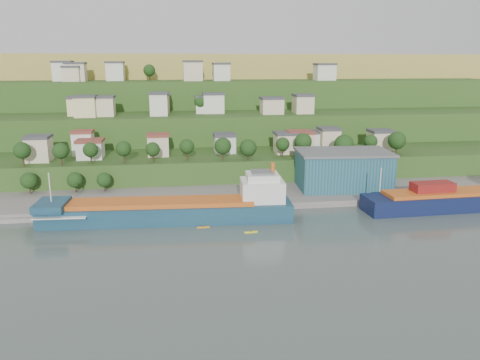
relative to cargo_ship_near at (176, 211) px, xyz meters
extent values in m
plane|color=#404E4B|center=(14.49, -9.24, -2.89)|extent=(500.00, 500.00, 0.00)
cube|color=slate|center=(34.49, 18.76, -2.89)|extent=(220.00, 26.00, 4.00)
cube|color=slate|center=(-40.51, 12.76, -2.89)|extent=(40.00, 18.00, 2.40)
cube|color=#284719|center=(14.49, 46.76, -2.89)|extent=(260.00, 32.00, 20.00)
cube|color=#284719|center=(14.49, 76.76, -2.89)|extent=(280.00, 32.00, 44.00)
cube|color=#284719|center=(14.49, 106.76, -2.89)|extent=(300.00, 32.00, 70.00)
cube|color=olive|center=(14.49, 180.76, -2.89)|extent=(360.00, 120.00, 96.00)
cube|color=beige|center=(-46.87, 41.70, 11.21)|extent=(7.88, 8.20, 8.19)
cube|color=#3F3F44|center=(-46.87, 41.70, 15.75)|extent=(8.48, 8.80, 0.90)
cube|color=silver|center=(-33.68, 51.71, 11.26)|extent=(7.22, 7.23, 8.29)
cube|color=brown|center=(-33.68, 51.71, 15.85)|extent=(7.82, 7.83, 0.90)
cube|color=silver|center=(-29.92, 44.43, 10.13)|extent=(8.85, 8.56, 6.03)
cube|color=brown|center=(-29.92, 44.43, 13.59)|extent=(9.45, 9.16, 0.90)
cube|color=beige|center=(-5.77, 46.24, 10.76)|extent=(7.60, 7.80, 7.30)
cube|color=brown|center=(-5.77, 46.24, 14.87)|extent=(8.20, 8.40, 0.90)
cube|color=silver|center=(19.33, 49.58, 10.28)|extent=(7.75, 8.92, 6.34)
cube|color=#3F3F44|center=(19.33, 49.58, 13.90)|extent=(8.35, 9.52, 0.90)
cube|color=beige|center=(43.06, 44.33, 10.73)|extent=(9.84, 7.85, 7.23)
cube|color=#3F3F44|center=(43.06, 44.33, 14.79)|extent=(10.44, 8.45, 0.90)
cube|color=beige|center=(47.83, 45.00, 10.84)|extent=(9.48, 8.85, 7.46)
cube|color=brown|center=(47.83, 45.00, 15.02)|extent=(10.08, 9.45, 0.90)
cube|color=silver|center=(51.40, 50.94, 10.40)|extent=(9.98, 8.26, 6.58)
cube|color=#3F3F44|center=(51.40, 50.94, 14.14)|extent=(10.58, 8.86, 0.90)
cube|color=beige|center=(60.12, 47.35, 11.20)|extent=(7.46, 7.66, 8.18)
cube|color=#3F3F44|center=(60.12, 47.35, 15.75)|extent=(8.06, 8.26, 0.90)
cube|color=beige|center=(81.01, 46.05, 10.66)|extent=(8.60, 7.71, 7.09)
cube|color=#3F3F44|center=(81.01, 46.05, 14.65)|extent=(9.20, 8.31, 0.90)
cube|color=beige|center=(-38.85, 77.70, 22.61)|extent=(8.80, 7.97, 7.00)
cube|color=#3F3F44|center=(-38.85, 77.70, 26.57)|extent=(9.40, 8.57, 0.90)
cube|color=beige|center=(-35.27, 71.44, 23.04)|extent=(8.42, 8.13, 7.86)
cube|color=#3F3F44|center=(-35.27, 71.44, 27.42)|extent=(9.02, 8.73, 0.90)
cube|color=beige|center=(-28.11, 73.72, 22.86)|extent=(7.95, 7.92, 7.49)
cube|color=#3F3F44|center=(-28.11, 73.72, 27.06)|extent=(8.55, 8.52, 0.90)
cube|color=silver|center=(-5.86, 72.63, 23.50)|extent=(7.25, 7.83, 8.78)
cube|color=#3F3F44|center=(-5.86, 72.63, 28.35)|extent=(7.85, 8.43, 0.90)
cube|color=beige|center=(-5.50, 81.67, 23.11)|extent=(8.06, 8.06, 7.99)
cube|color=#3F3F44|center=(-5.50, 81.67, 27.55)|extent=(8.66, 8.66, 0.90)
cube|color=silver|center=(14.41, 79.42, 22.44)|extent=(8.98, 7.05, 6.65)
cube|color=#3F3F44|center=(14.41, 79.42, 26.22)|extent=(9.58, 7.65, 0.90)
cube|color=silver|center=(17.63, 78.66, 23.11)|extent=(8.91, 7.15, 8.00)
cube|color=#3F3F44|center=(17.63, 78.66, 27.56)|extent=(9.51, 7.75, 0.90)
cube|color=beige|center=(42.43, 72.54, 22.27)|extent=(9.20, 8.18, 6.32)
cube|color=#3F3F44|center=(42.43, 72.54, 25.88)|extent=(9.80, 8.78, 0.90)
cube|color=beige|center=(56.38, 72.89, 22.81)|extent=(7.81, 8.84, 7.39)
cube|color=#3F3F44|center=(56.38, 72.89, 26.95)|extent=(8.41, 9.44, 0.90)
cube|color=silver|center=(-51.10, 109.41, 36.39)|extent=(8.71, 8.15, 8.56)
cube|color=#3F3F44|center=(-51.10, 109.41, 41.12)|extent=(9.31, 8.75, 0.90)
cube|color=beige|center=(-46.16, 103.86, 35.28)|extent=(7.55, 7.17, 6.33)
cube|color=#3F3F44|center=(-46.16, 103.86, 38.89)|extent=(8.15, 7.77, 0.90)
cube|color=beige|center=(-44.72, 106.23, 36.08)|extent=(9.04, 7.58, 7.93)
cube|color=#3F3F44|center=(-44.72, 106.23, 40.49)|extent=(9.64, 8.18, 0.90)
cube|color=silver|center=(-27.20, 111.17, 36.27)|extent=(8.19, 8.43, 8.32)
cube|color=#3F3F44|center=(-27.20, 111.17, 40.88)|extent=(8.79, 9.03, 0.90)
cube|color=beige|center=(10.06, 104.18, 36.49)|extent=(9.06, 8.12, 8.76)
cube|color=#3F3F44|center=(10.06, 104.18, 41.32)|extent=(9.66, 8.72, 0.90)
cube|color=silver|center=(23.77, 103.99, 35.96)|extent=(7.84, 7.75, 7.69)
cube|color=#3F3F44|center=(23.77, 103.99, 40.25)|extent=(8.44, 8.35, 0.90)
cube|color=silver|center=(75.14, 102.19, 35.81)|extent=(9.43, 8.24, 7.40)
cube|color=#3F3F44|center=(75.14, 102.19, 39.97)|extent=(10.03, 8.84, 0.90)
cylinder|color=#382619|center=(-49.80, 33.01, 9.10)|extent=(0.50, 0.50, 3.97)
sphere|color=black|center=(-49.80, 33.01, 12.61)|extent=(5.53, 5.53, 5.53)
cylinder|color=#382619|center=(-37.66, 33.39, 8.83)|extent=(0.50, 0.50, 3.44)
sphere|color=black|center=(-37.66, 33.39, 12.05)|extent=(5.42, 5.42, 5.42)
cylinder|color=#382619|center=(-28.37, 35.50, 8.75)|extent=(0.50, 0.50, 3.28)
sphere|color=black|center=(-28.37, 35.50, 11.80)|extent=(5.13, 5.13, 5.13)
cylinder|color=#382619|center=(-17.12, 33.52, 8.98)|extent=(0.50, 0.50, 3.74)
sphere|color=black|center=(-17.12, 33.52, 12.31)|extent=(5.29, 5.29, 5.29)
cylinder|color=#382619|center=(-7.36, 34.68, 8.66)|extent=(0.50, 0.50, 3.10)
sphere|color=black|center=(-7.36, 34.68, 11.59)|extent=(5.01, 5.01, 5.01)
cylinder|color=#382619|center=(4.45, 35.19, 8.95)|extent=(0.50, 0.50, 3.67)
sphere|color=black|center=(4.45, 35.19, 12.21)|extent=(5.19, 5.19, 5.19)
cylinder|color=#382619|center=(16.94, 33.18, 8.97)|extent=(0.50, 0.50, 3.71)
sphere|color=black|center=(16.94, 33.18, 12.46)|extent=(5.95, 5.95, 5.95)
cylinder|color=#382619|center=(25.91, 33.18, 8.53)|extent=(0.50, 0.50, 2.83)
sphere|color=black|center=(25.91, 33.18, 11.60)|extent=(6.05, 6.05, 6.05)
cylinder|color=#382619|center=(39.04, 36.02, 8.90)|extent=(0.50, 0.50, 3.58)
sphere|color=black|center=(39.04, 36.02, 12.08)|extent=(5.01, 5.01, 5.01)
cylinder|color=#382619|center=(46.65, 36.01, 9.05)|extent=(0.50, 0.50, 3.88)
sphere|color=black|center=(46.65, 36.01, 12.74)|extent=(6.35, 6.35, 6.35)
cylinder|color=#382619|center=(61.19, 33.35, 8.54)|extent=(0.50, 0.50, 2.85)
sphere|color=black|center=(61.19, 33.35, 11.91)|extent=(7.09, 7.09, 7.09)
cylinder|color=#382619|center=(72.29, 35.52, 9.03)|extent=(0.50, 0.50, 3.82)
sphere|color=black|center=(72.29, 35.52, 12.34)|extent=(5.10, 5.10, 5.10)
cylinder|color=#382619|center=(82.83, 35.87, 8.87)|extent=(0.50, 0.50, 3.52)
sphere|color=black|center=(82.83, 35.87, 12.47)|extent=(6.66, 6.66, 6.66)
cylinder|color=#382619|center=(-10.94, 111.49, 33.74)|extent=(0.50, 0.50, 3.25)
sphere|color=black|center=(-10.94, 111.49, 36.97)|extent=(5.83, 5.83, 5.83)
cylinder|color=#382619|center=(11.71, 77.07, 21.00)|extent=(0.50, 0.50, 3.78)
sphere|color=black|center=(11.71, 77.07, 24.30)|extent=(5.09, 5.09, 5.09)
cylinder|color=#382619|center=(-30.86, 73.73, 20.61)|extent=(0.50, 0.50, 3.00)
sphere|color=black|center=(-30.86, 73.73, 23.68)|extent=(5.69, 5.69, 5.69)
cylinder|color=#382619|center=(14.35, 79.70, 20.58)|extent=(0.50, 0.50, 2.93)
sphere|color=black|center=(14.35, 79.70, 23.38)|extent=(4.87, 4.87, 4.87)
cylinder|color=#382619|center=(-36.29, 74.18, 21.08)|extent=(0.50, 0.50, 3.93)
sphere|color=black|center=(-36.29, 74.18, 24.56)|extent=(5.53, 5.53, 5.53)
cube|color=#132F4A|center=(-2.32, 0.00, -1.38)|extent=(70.83, 14.90, 7.03)
cube|color=#C05619|center=(-4.33, 0.00, 2.74)|extent=(52.66, 11.90, 1.21)
cube|color=#132F4A|center=(-33.47, 0.00, 3.14)|extent=(8.63, 11.48, 2.01)
cube|color=silver|center=(24.80, 0.00, 5.15)|extent=(12.59, 10.69, 6.03)
cube|color=silver|center=(24.80, 0.00, 9.17)|extent=(9.47, 8.52, 2.01)
cube|color=#595B5E|center=(24.80, 0.00, 10.47)|extent=(6.35, 6.35, 0.60)
cylinder|color=#C05619|center=(27.82, 0.00, 11.68)|extent=(1.27, 1.27, 3.01)
cylinder|color=silver|center=(-33.47, 0.00, 8.16)|extent=(0.38, 0.38, 8.04)
cube|color=silver|center=(-30.45, 0.00, 0.93)|extent=(14.67, 12.11, 0.25)
cube|color=#0D173B|center=(87.66, -0.50, -1.52)|extent=(63.37, 12.51, 6.94)
cube|color=#C05619|center=(85.56, -0.50, 2.47)|extent=(46.50, 10.09, 1.05)
cylinder|color=silver|center=(60.33, -0.50, 7.10)|extent=(0.35, 0.35, 7.36)
cube|color=maroon|center=(77.15, -0.50, 4.37)|extent=(12.77, 5.65, 2.73)
cube|color=#1C4955|center=(56.71, 21.05, 5.11)|extent=(31.26, 20.18, 12.00)
cube|color=#595B5E|center=(56.71, 21.05, 11.51)|extent=(32.33, 21.26, 0.80)
cube|color=white|center=(-34.78, 13.14, -0.25)|extent=(6.53, 3.71, 2.87)
cube|color=silver|center=(-28.93, 11.90, -1.31)|extent=(3.80, 1.57, 0.75)
cube|color=orange|center=(7.28, -6.91, -2.76)|extent=(3.51, 0.83, 0.26)
sphere|color=#3F3F44|center=(7.28, -6.91, -2.32)|extent=(0.61, 0.61, 0.61)
cube|color=yellow|center=(19.53, -12.48, -2.75)|extent=(3.62, 0.87, 0.27)
sphere|color=#3F3F44|center=(19.53, -12.48, -2.30)|extent=(0.63, 0.63, 0.63)
camera|label=1|loc=(0.46, -127.57, 40.97)|focal=35.00mm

